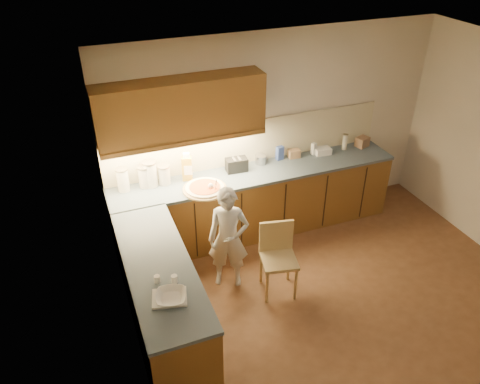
# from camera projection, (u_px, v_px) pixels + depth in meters

# --- Properties ---
(room) EXTENTS (4.54, 4.50, 2.62)m
(room) POSITION_uv_depth(u_px,v_px,m) (367.00, 178.00, 4.34)
(room) COLOR brown
(room) RESTS_ON ground
(l_counter) EXTENTS (3.77, 2.62, 0.92)m
(l_counter) POSITION_uv_depth(u_px,v_px,m) (229.00, 230.00, 5.68)
(l_counter) COLOR brown
(l_counter) RESTS_ON ground
(backsplash) EXTENTS (3.75, 0.02, 0.58)m
(backsplash) POSITION_uv_depth(u_px,v_px,m) (249.00, 142.00, 6.04)
(backsplash) COLOR beige
(backsplash) RESTS_ON l_counter
(upper_cabinets) EXTENTS (1.95, 0.36, 0.73)m
(upper_cabinets) POSITION_uv_depth(u_px,v_px,m) (181.00, 109.00, 5.29)
(upper_cabinets) COLOR brown
(upper_cabinets) RESTS_ON ground
(pizza_on_board) EXTENTS (0.53, 0.53, 0.21)m
(pizza_on_board) POSITION_uv_depth(u_px,v_px,m) (205.00, 188.00, 5.57)
(pizza_on_board) COLOR tan
(pizza_on_board) RESTS_ON l_counter
(child) EXTENTS (0.55, 0.46, 1.27)m
(child) POSITION_uv_depth(u_px,v_px,m) (228.00, 239.00, 5.25)
(child) COLOR silver
(child) RESTS_ON ground
(wooden_chair) EXTENTS (0.46, 0.46, 0.86)m
(wooden_chair) POSITION_uv_depth(u_px,v_px,m) (278.00, 253.00, 5.25)
(wooden_chair) COLOR tan
(wooden_chair) RESTS_ON ground
(mixing_bowl) EXTENTS (0.33, 0.33, 0.07)m
(mixing_bowl) POSITION_uv_depth(u_px,v_px,m) (171.00, 297.00, 4.03)
(mixing_bowl) COLOR white
(mixing_bowl) RESTS_ON l_counter
(canister_a) EXTENTS (0.15, 0.15, 0.30)m
(canister_a) POSITION_uv_depth(u_px,v_px,m) (123.00, 180.00, 5.50)
(canister_a) COLOR white
(canister_a) RESTS_ON l_counter
(canister_b) EXTENTS (0.16, 0.16, 0.28)m
(canister_b) POSITION_uv_depth(u_px,v_px,m) (145.00, 176.00, 5.58)
(canister_b) COLOR silver
(canister_b) RESTS_ON l_counter
(canister_c) EXTENTS (0.18, 0.18, 0.33)m
(canister_c) POSITION_uv_depth(u_px,v_px,m) (150.00, 174.00, 5.59)
(canister_c) COLOR white
(canister_c) RESTS_ON l_counter
(canister_d) EXTENTS (0.15, 0.15, 0.25)m
(canister_d) POSITION_uv_depth(u_px,v_px,m) (164.00, 175.00, 5.65)
(canister_d) COLOR silver
(canister_d) RESTS_ON l_counter
(oil_jug) EXTENTS (0.14, 0.12, 0.37)m
(oil_jug) POSITION_uv_depth(u_px,v_px,m) (187.00, 168.00, 5.70)
(oil_jug) COLOR gold
(oil_jug) RESTS_ON l_counter
(toaster) EXTENTS (0.28, 0.17, 0.18)m
(toaster) POSITION_uv_depth(u_px,v_px,m) (237.00, 165.00, 5.94)
(toaster) COLOR black
(toaster) RESTS_ON l_counter
(steel_pot) EXTENTS (0.15, 0.15, 0.12)m
(steel_pot) POSITION_uv_depth(u_px,v_px,m) (261.00, 159.00, 6.12)
(steel_pot) COLOR #B1B1B6
(steel_pot) RESTS_ON l_counter
(blue_box) EXTENTS (0.10, 0.08, 0.19)m
(blue_box) POSITION_uv_depth(u_px,v_px,m) (280.00, 153.00, 6.20)
(blue_box) COLOR #3750A6
(blue_box) RESTS_ON l_counter
(card_box_a) EXTENTS (0.16, 0.12, 0.11)m
(card_box_a) POSITION_uv_depth(u_px,v_px,m) (294.00, 154.00, 6.27)
(card_box_a) COLOR tan
(card_box_a) RESTS_ON l_counter
(white_bottle) EXTENTS (0.07, 0.07, 0.17)m
(white_bottle) POSITION_uv_depth(u_px,v_px,m) (314.00, 149.00, 6.33)
(white_bottle) COLOR white
(white_bottle) RESTS_ON l_counter
(flat_pack) EXTENTS (0.22, 0.16, 0.09)m
(flat_pack) POSITION_uv_depth(u_px,v_px,m) (322.00, 151.00, 6.36)
(flat_pack) COLOR white
(flat_pack) RESTS_ON l_counter
(tall_jar) EXTENTS (0.07, 0.07, 0.23)m
(tall_jar) POSITION_uv_depth(u_px,v_px,m) (345.00, 142.00, 6.44)
(tall_jar) COLOR silver
(tall_jar) RESTS_ON l_counter
(card_box_b) EXTENTS (0.21, 0.18, 0.14)m
(card_box_b) POSITION_uv_depth(u_px,v_px,m) (362.00, 142.00, 6.54)
(card_box_b) COLOR #A37958
(card_box_b) RESTS_ON l_counter
(dough_cloth) EXTENTS (0.34, 0.30, 0.02)m
(dough_cloth) POSITION_uv_depth(u_px,v_px,m) (169.00, 298.00, 4.06)
(dough_cloth) COLOR white
(dough_cloth) RESTS_ON l_counter
(spice_jar_a) EXTENTS (0.06, 0.06, 0.07)m
(spice_jar_a) POSITION_uv_depth(u_px,v_px,m) (157.00, 279.00, 4.22)
(spice_jar_a) COLOR silver
(spice_jar_a) RESTS_ON l_counter
(spice_jar_b) EXTENTS (0.07, 0.07, 0.08)m
(spice_jar_b) POSITION_uv_depth(u_px,v_px,m) (174.00, 279.00, 4.22)
(spice_jar_b) COLOR silver
(spice_jar_b) RESTS_ON l_counter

